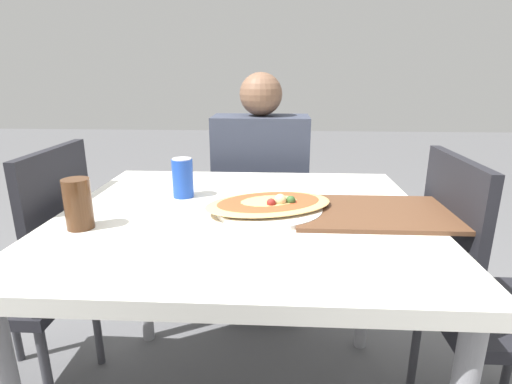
# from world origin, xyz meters

# --- Properties ---
(dining_table) EXTENTS (1.04, 0.94, 0.75)m
(dining_table) POSITION_xyz_m (0.00, 0.00, 0.67)
(dining_table) COLOR silver
(dining_table) RESTS_ON ground_plane
(chair_far_seated) EXTENTS (0.40, 0.40, 0.91)m
(chair_far_seated) POSITION_xyz_m (0.02, 0.81, 0.51)
(chair_far_seated) COLOR black
(chair_far_seated) RESTS_ON ground_plane
(chair_side_left) EXTENTS (0.40, 0.40, 0.91)m
(chair_side_left) POSITION_xyz_m (-0.70, 0.08, 0.51)
(chair_side_left) COLOR black
(chair_side_left) RESTS_ON ground_plane
(chair_side_right) EXTENTS (0.40, 0.40, 0.91)m
(chair_side_right) POSITION_xyz_m (0.70, 0.02, 0.51)
(chair_side_right) COLOR black
(chair_side_right) RESTS_ON ground_plane
(person_seated) EXTENTS (0.42, 0.25, 1.14)m
(person_seated) POSITION_xyz_m (0.02, 0.69, 0.67)
(person_seated) COLOR #2D2D38
(person_seated) RESTS_ON ground_plane
(pizza_main) EXTENTS (0.42, 0.33, 0.06)m
(pizza_main) POSITION_xyz_m (0.07, 0.01, 0.77)
(pizza_main) COLOR white
(pizza_main) RESTS_ON dining_table
(soda_can) EXTENTS (0.07, 0.07, 0.12)m
(soda_can) POSITION_xyz_m (-0.20, 0.14, 0.81)
(soda_can) COLOR #1E47B2
(soda_can) RESTS_ON dining_table
(drink_glass) EXTENTS (0.07, 0.07, 0.13)m
(drink_glass) POSITION_xyz_m (-0.41, -0.14, 0.82)
(drink_glass) COLOR #4C2D19
(drink_glass) RESTS_ON dining_table
(serving_tray) EXTENTS (0.44, 0.29, 0.01)m
(serving_tray) POSITION_xyz_m (0.36, 0.00, 0.76)
(serving_tray) COLOR brown
(serving_tray) RESTS_ON dining_table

